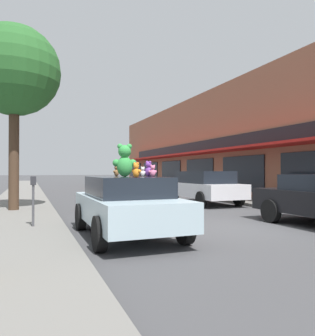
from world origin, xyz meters
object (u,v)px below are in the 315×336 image
teddy_bear_white (143,172)px  teddy_bear_purple (149,169)px  teddy_bear_orange (136,170)px  teddy_bear_brown (116,171)px  parking_meter (33,194)px  plush_art_car (127,204)px  street_tree (14,71)px  teddy_bear_giant (125,161)px  parked_car_far_center (205,186)px  teddy_bear_pink (153,171)px  teddy_bear_red (136,170)px

teddy_bear_white → teddy_bear_purple: (0.15, -0.01, 0.07)m
teddy_bear_orange → teddy_bear_purple: 1.34m
teddy_bear_brown → parking_meter: 2.18m
plush_art_car → street_tree: (-2.66, 5.58, 4.41)m
plush_art_car → teddy_bear_white: size_ratio=16.59×
teddy_bear_giant → teddy_bear_white: 0.53m
plush_art_car → teddy_bear_orange: 1.19m
teddy_bear_giant → teddy_bear_purple: bearing=-167.8°
teddy_bear_brown → street_tree: size_ratio=0.04×
teddy_bear_white → parking_meter: size_ratio=0.19×
plush_art_car → teddy_bear_orange: size_ratio=12.85×
parked_car_far_center → street_tree: street_tree is taller
plush_art_car → teddy_bear_pink: bearing=5.8°
teddy_bear_pink → teddy_bear_purple: bearing=-71.4°
teddy_bear_giant → street_tree: 6.84m
teddy_bear_pink → street_tree: (-3.33, 5.51, 3.64)m
street_tree → parking_meter: bearing=-81.4°
teddy_bear_red → parked_car_far_center: bearing=179.7°
teddy_bear_red → parking_meter: size_ratio=0.28×
plush_art_car → teddy_bear_purple: (0.63, 0.26, 0.82)m
street_tree → parking_meter: (0.62, -4.09, -4.23)m
teddy_bear_giant → teddy_bear_pink: 0.73m
street_tree → teddy_bear_orange: bearing=-68.1°
teddy_bear_white → parked_car_far_center: (5.02, 5.75, -0.68)m
teddy_bear_orange → teddy_bear_brown: teddy_bear_orange is taller
teddy_bear_pink → parked_car_far_center: 7.70m
teddy_bear_purple → teddy_bear_brown: size_ratio=1.32×
plush_art_car → teddy_bear_red: teddy_bear_red is taller
teddy_bear_orange → parked_car_far_center: size_ratio=0.07×
parked_car_far_center → parking_meter: bearing=-149.0°
street_tree → teddy_bear_purple: bearing=-58.2°
teddy_bear_white → teddy_bear_red: teddy_bear_red is taller
teddy_bear_giant → parked_car_far_center: teddy_bear_giant is taller
plush_art_car → teddy_bear_white: teddy_bear_white is taller
teddy_bear_pink → street_tree: bearing=-51.2°
teddy_bear_purple → teddy_bear_giant: bearing=63.1°
teddy_bear_orange → teddy_bear_purple: size_ratio=0.82×
teddy_bear_red → street_tree: size_ratio=0.05×
teddy_bear_purple → parking_meter: bearing=39.0°
teddy_bear_white → teddy_bear_red: (-0.16, 0.06, 0.06)m
street_tree → teddy_bear_white: bearing=-59.4°
plush_art_car → street_tree: size_ratio=0.60×
teddy_bear_purple → street_tree: size_ratio=0.06×
teddy_bear_giant → teddy_bear_pink: (0.65, -0.20, -0.25)m
teddy_bear_orange → parking_meter: bearing=6.7°
teddy_bear_pink → teddy_bear_red: bearing=-29.7°
parking_meter → teddy_bear_white: bearing=-25.8°
parked_car_far_center → plush_art_car: bearing=-132.4°
teddy_bear_red → parking_meter: bearing=-74.1°
teddy_bear_white → teddy_bear_pink: 0.28m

